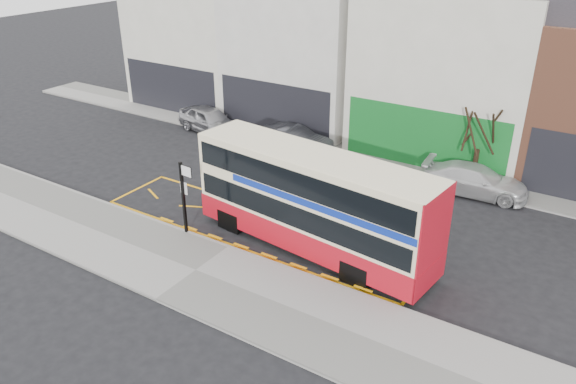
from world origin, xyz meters
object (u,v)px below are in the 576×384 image
Objects in this scene: car_grey at (294,140)px; car_white at (475,180)px; street_tree_left at (168,37)px; street_tree_right at (482,119)px; double_decker_bus at (314,201)px; bus_stop_post at (184,191)px; car_silver at (210,120)px.

car_grey reaches higher than car_white.
street_tree_right is (20.92, -1.72, -1.29)m from street_tree_left.
street_tree_left reaches higher than double_decker_bus.
street_tree_left reaches higher than car_grey.
car_white is at bearing -70.99° from street_tree_right.
double_decker_bus is 5.13m from bus_stop_post.
street_tree_left reaches higher than car_white.
car_silver is at bearing 85.98° from car_grey.
car_grey is at bearing 101.40° from bus_stop_post.
street_tree_left is at bearing 175.31° from street_tree_right.
car_white is at bearing 71.35° from double_decker_bus.
car_white is (9.81, 0.12, -0.03)m from car_grey.
street_tree_right is at bearing -72.62° from car_silver.
bus_stop_post is 12.19m from car_silver.
double_decker_bus is 3.29× the size of bus_stop_post.
street_tree_right is (9.46, 1.13, 2.59)m from car_grey.
street_tree_left is at bearing 76.18° from car_silver.
car_white is 21.79m from street_tree_left.
street_tree_right is at bearing 13.84° from car_white.
car_white is (8.67, 10.03, -1.29)m from bus_stop_post.
street_tree_right is (-0.35, 1.02, 2.62)m from car_white.
bus_stop_post reaches higher than car_silver.
street_tree_right reaches higher than car_white.
bus_stop_post reaches higher than car_white.
street_tree_right reaches higher than bus_stop_post.
double_decker_bus is 9.18m from car_white.
double_decker_bus is 20.70m from street_tree_left.
car_white is 0.71× the size of street_tree_left.
car_white is 2.83m from street_tree_right.
bus_stop_post is 13.89m from street_tree_right.
bus_stop_post is 0.63× the size of street_tree_right.
double_decker_bus reaches higher than bus_stop_post.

